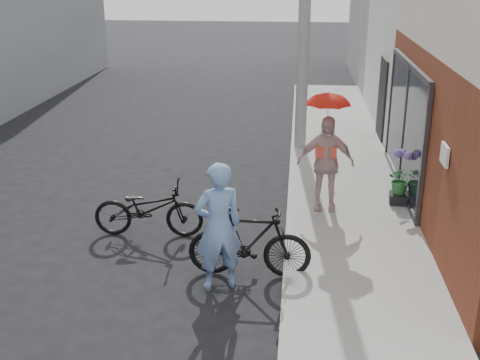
# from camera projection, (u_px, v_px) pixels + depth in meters

# --- Properties ---
(ground) EXTENTS (80.00, 80.00, 0.00)m
(ground) POSITION_uv_depth(u_px,v_px,m) (228.00, 263.00, 9.43)
(ground) COLOR black
(ground) RESTS_ON ground
(sidewalk) EXTENTS (2.20, 24.00, 0.12)m
(sidewalk) POSITION_uv_depth(u_px,v_px,m) (353.00, 214.00, 11.09)
(sidewalk) COLOR gray
(sidewalk) RESTS_ON ground
(curb) EXTENTS (0.12, 24.00, 0.12)m
(curb) POSITION_uv_depth(u_px,v_px,m) (290.00, 212.00, 11.19)
(curb) COLOR #9E9E99
(curb) RESTS_ON ground
(utility_pole) EXTENTS (0.28, 0.28, 7.00)m
(utility_pole) POSITION_uv_depth(u_px,v_px,m) (305.00, 6.00, 13.74)
(utility_pole) COLOR #9E9E99
(utility_pole) RESTS_ON ground
(officer) EXTENTS (0.82, 0.70, 1.91)m
(officer) POSITION_uv_depth(u_px,v_px,m) (218.00, 227.00, 8.43)
(officer) COLOR #7295CC
(officer) RESTS_ON ground
(bike_left) EXTENTS (1.90, 0.73, 0.98)m
(bike_left) POSITION_uv_depth(u_px,v_px,m) (148.00, 209.00, 10.23)
(bike_left) COLOR black
(bike_left) RESTS_ON ground
(bike_right) EXTENTS (1.84, 0.53, 1.10)m
(bike_right) POSITION_uv_depth(u_px,v_px,m) (249.00, 242.00, 8.88)
(bike_right) COLOR black
(bike_right) RESTS_ON ground
(kimono_woman) EXTENTS (1.05, 0.47, 1.76)m
(kimono_woman) POSITION_uv_depth(u_px,v_px,m) (325.00, 163.00, 10.93)
(kimono_woman) COLOR beige
(kimono_woman) RESTS_ON sidewalk
(parasol) EXTENTS (0.79, 0.79, 0.69)m
(parasol) POSITION_uv_depth(u_px,v_px,m) (329.00, 97.00, 10.51)
(parasol) COLOR red
(parasol) RESTS_ON kimono_woman
(planter) EXTENTS (0.40, 0.40, 0.19)m
(planter) POSITION_uv_depth(u_px,v_px,m) (399.00, 198.00, 11.42)
(planter) COLOR black
(planter) RESTS_ON sidewalk
(potted_plant) EXTENTS (0.50, 0.43, 0.55)m
(potted_plant) POSITION_uv_depth(u_px,v_px,m) (401.00, 180.00, 11.30)
(potted_plant) COLOR #2A6A32
(potted_plant) RESTS_ON planter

